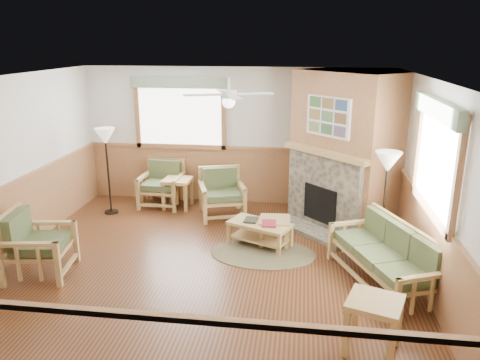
# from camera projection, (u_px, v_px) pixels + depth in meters

# --- Properties ---
(floor) EXTENTS (6.00, 6.00, 0.01)m
(floor) POSITION_uv_depth(u_px,v_px,m) (206.00, 269.00, 6.80)
(floor) COLOR #4E2A15
(floor) RESTS_ON ground
(ceiling) EXTENTS (6.00, 6.00, 0.01)m
(ceiling) POSITION_uv_depth(u_px,v_px,m) (202.00, 79.00, 6.02)
(ceiling) COLOR white
(ceiling) RESTS_ON floor
(wall_back) EXTENTS (6.00, 0.02, 2.70)m
(wall_back) POSITION_uv_depth(u_px,v_px,m) (236.00, 136.00, 9.26)
(wall_back) COLOR silver
(wall_back) RESTS_ON floor
(wall_front) EXTENTS (6.00, 0.02, 2.70)m
(wall_front) POSITION_uv_depth(u_px,v_px,m) (123.00, 291.00, 3.56)
(wall_front) COLOR silver
(wall_front) RESTS_ON floor
(wall_left) EXTENTS (0.02, 6.00, 2.70)m
(wall_left) POSITION_uv_depth(u_px,v_px,m) (2.00, 172.00, 6.79)
(wall_left) COLOR silver
(wall_left) RESTS_ON floor
(wall_right) EXTENTS (0.02, 6.00, 2.70)m
(wall_right) POSITION_uv_depth(u_px,v_px,m) (432.00, 188.00, 6.03)
(wall_right) COLOR silver
(wall_right) RESTS_ON floor
(wainscot) EXTENTS (6.00, 6.00, 1.10)m
(wainscot) POSITION_uv_depth(u_px,v_px,m) (206.00, 233.00, 6.64)
(wainscot) COLOR #99663E
(wainscot) RESTS_ON floor
(fireplace) EXTENTS (3.11, 3.11, 2.70)m
(fireplace) POSITION_uv_depth(u_px,v_px,m) (345.00, 150.00, 8.09)
(fireplace) COLOR #99663E
(fireplace) RESTS_ON floor
(window_back) EXTENTS (1.90, 0.16, 1.50)m
(window_back) POSITION_uv_depth(u_px,v_px,m) (179.00, 75.00, 9.02)
(window_back) COLOR white
(window_back) RESTS_ON wall_back
(window_right) EXTENTS (0.16, 1.90, 1.50)m
(window_right) POSITION_uv_depth(u_px,v_px,m) (445.00, 98.00, 5.50)
(window_right) COLOR white
(window_right) RESTS_ON wall_right
(ceiling_fan) EXTENTS (1.59, 1.59, 0.36)m
(ceiling_fan) POSITION_uv_depth(u_px,v_px,m) (229.00, 81.00, 6.28)
(ceiling_fan) COLOR white
(ceiling_fan) RESTS_ON ceiling
(sofa) EXTENTS (1.95, 1.38, 0.83)m
(sofa) POSITION_uv_depth(u_px,v_px,m) (383.00, 256.00, 6.26)
(sofa) COLOR tan
(sofa) RESTS_ON floor
(armchair_back_left) EXTENTS (0.81, 0.81, 0.88)m
(armchair_back_left) POSITION_uv_depth(u_px,v_px,m) (161.00, 184.00, 9.27)
(armchair_back_left) COLOR tan
(armchair_back_left) RESTS_ON floor
(armchair_back_right) EXTENTS (1.00, 1.00, 0.89)m
(armchair_back_right) POSITION_uv_depth(u_px,v_px,m) (222.00, 194.00, 8.69)
(armchair_back_right) COLOR tan
(armchair_back_right) RESTS_ON floor
(armchair_left) EXTENTS (0.95, 0.95, 0.93)m
(armchair_left) POSITION_uv_depth(u_px,v_px,m) (39.00, 243.00, 6.52)
(armchair_left) COLOR tan
(armchair_left) RESTS_ON floor
(coffee_table) EXTENTS (1.10, 0.85, 0.39)m
(coffee_table) POSITION_uv_depth(u_px,v_px,m) (260.00, 234.00, 7.50)
(coffee_table) COLOR tan
(coffee_table) RESTS_ON floor
(end_table_chairs) EXTENTS (0.55, 0.53, 0.59)m
(end_table_chairs) POSITION_uv_depth(u_px,v_px,m) (178.00, 193.00, 9.18)
(end_table_chairs) COLOR tan
(end_table_chairs) RESTS_ON floor
(end_table_sofa) EXTENTS (0.68, 0.67, 0.61)m
(end_table_sofa) POSITION_uv_depth(u_px,v_px,m) (373.00, 326.00, 4.92)
(end_table_sofa) COLOR tan
(end_table_sofa) RESTS_ON floor
(footstool) EXTENTS (0.50, 0.50, 0.42)m
(footstool) POSITION_uv_depth(u_px,v_px,m) (274.00, 231.00, 7.59)
(footstool) COLOR tan
(footstool) RESTS_ON floor
(braided_rug) EXTENTS (2.04, 2.04, 0.01)m
(braided_rug) POSITION_uv_depth(u_px,v_px,m) (263.00, 253.00, 7.26)
(braided_rug) COLOR brown
(braided_rug) RESTS_ON floor
(floor_lamp_left) EXTENTS (0.43, 0.43, 1.65)m
(floor_lamp_left) POSITION_uv_depth(u_px,v_px,m) (108.00, 171.00, 8.75)
(floor_lamp_left) COLOR black
(floor_lamp_left) RESTS_ON floor
(floor_lamp_right) EXTENTS (0.39, 0.39, 1.66)m
(floor_lamp_right) POSITION_uv_depth(u_px,v_px,m) (384.00, 206.00, 6.90)
(floor_lamp_right) COLOR black
(floor_lamp_right) RESTS_ON floor
(book_red) EXTENTS (0.24, 0.31, 0.03)m
(book_red) POSITION_uv_depth(u_px,v_px,m) (269.00, 223.00, 7.37)
(book_red) COLOR maroon
(book_red) RESTS_ON coffee_table
(book_dark) EXTENTS (0.22, 0.29, 0.03)m
(book_dark) POSITION_uv_depth(u_px,v_px,m) (251.00, 219.00, 7.52)
(book_dark) COLOR #272721
(book_dark) RESTS_ON coffee_table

